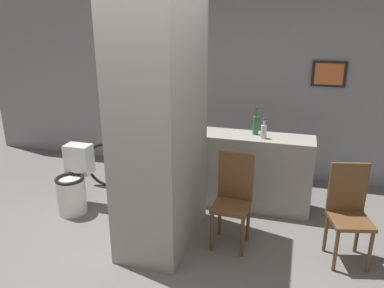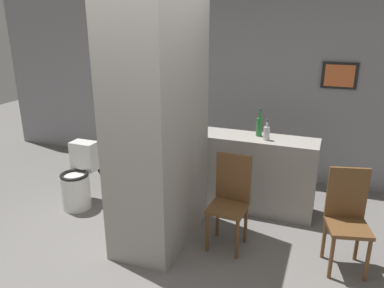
{
  "view_description": "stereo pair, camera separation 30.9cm",
  "coord_description": "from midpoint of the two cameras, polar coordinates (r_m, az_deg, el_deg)",
  "views": [
    {
      "loc": [
        1.17,
        -2.72,
        2.27
      ],
      "look_at": [
        0.07,
        0.99,
        0.95
      ],
      "focal_mm": 35.0,
      "sensor_mm": 36.0,
      "label": 1
    },
    {
      "loc": [
        1.46,
        -2.62,
        2.27
      ],
      "look_at": [
        0.07,
        0.99,
        0.95
      ],
      "focal_mm": 35.0,
      "sensor_mm": 36.0,
      "label": 2
    }
  ],
  "objects": [
    {
      "name": "chair_near_pillar",
      "position": [
        3.87,
        3.99,
        -8.05
      ],
      "size": [
        0.38,
        0.38,
        0.97
      ],
      "rotation": [
        0.0,
        0.0,
        -0.04
      ],
      "color": "brown",
      "rests_on": "ground_plane"
    },
    {
      "name": "chair_by_doorway",
      "position": [
        3.86,
        20.64,
        -9.39
      ],
      "size": [
        0.44,
        0.44,
        0.97
      ],
      "rotation": [
        0.0,
        0.0,
        0.24
      ],
      "color": "brown",
      "rests_on": "ground_plane"
    },
    {
      "name": "ground_plane",
      "position": [
        3.74,
        -8.18,
        -18.74
      ],
      "size": [
        14.0,
        14.0,
        0.0
      ],
      "primitive_type": "plane",
      "color": "slate"
    },
    {
      "name": "bicycle",
      "position": [
        5.11,
        -9.63,
        -3.7
      ],
      "size": [
        1.64,
        0.42,
        0.69
      ],
      "color": "black",
      "rests_on": "ground_plane"
    },
    {
      "name": "toilet",
      "position": [
        4.84,
        -19.4,
        -5.83
      ],
      "size": [
        0.35,
        0.51,
        0.79
      ],
      "color": "silver",
      "rests_on": "ground_plane"
    },
    {
      "name": "pillar_center",
      "position": [
        3.7,
        -7.16,
        3.48
      ],
      "size": [
        0.67,
        1.19,
        2.6
      ],
      "color": "gray",
      "rests_on": "ground_plane"
    },
    {
      "name": "bottle_tall",
      "position": [
        4.51,
        7.77,
        2.96
      ],
      "size": [
        0.07,
        0.07,
        0.34
      ],
      "color": "#267233",
      "rests_on": "counter_shelf"
    },
    {
      "name": "counter_shelf",
      "position": [
        4.65,
        7.21,
        -4.19
      ],
      "size": [
        1.43,
        0.44,
        0.93
      ],
      "color": "gray",
      "rests_on": "ground_plane"
    },
    {
      "name": "wall_back",
      "position": [
        5.54,
        2.48,
        8.76
      ],
      "size": [
        8.0,
        0.09,
        2.6
      ],
      "color": "gray",
      "rests_on": "ground_plane"
    },
    {
      "name": "bottle_short",
      "position": [
        4.39,
        8.9,
        1.96
      ],
      "size": [
        0.07,
        0.07,
        0.24
      ],
      "color": "silver",
      "rests_on": "counter_shelf"
    }
  ]
}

